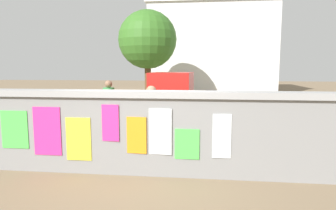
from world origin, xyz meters
TOP-DOWN VIEW (x-y plane):
  - ground at (0.00, 8.00)m, footprint 60.00×60.00m
  - poster_wall at (-0.01, -0.00)m, footprint 7.02×0.42m
  - auto_rickshaw_truck at (1.14, 3.55)m, footprint 3.69×1.72m
  - motorcycle at (-1.79, 1.60)m, footprint 1.90×0.56m
  - bicycle_far at (-2.52, 4.57)m, footprint 1.71×0.44m
  - person_walking at (-0.01, 0.87)m, footprint 0.48×0.48m
  - person_bystander at (-1.72, 3.25)m, footprint 0.45×0.45m
  - tree_roadside at (-2.07, 11.55)m, footprint 3.32×3.32m
  - building_background at (1.67, 18.95)m, footprint 9.36×7.18m

SIDE VIEW (x-z plane):
  - ground at x=0.00m, z-range 0.00..0.00m
  - bicycle_far at x=-2.52m, z-range -0.11..0.84m
  - motorcycle at x=-1.79m, z-range 0.03..0.90m
  - poster_wall at x=-0.01m, z-range 0.02..1.61m
  - auto_rickshaw_truck at x=1.14m, z-range -0.02..1.83m
  - person_walking at x=-0.01m, z-range 0.18..1.80m
  - person_bystander at x=-1.72m, z-range 0.18..1.80m
  - building_background at x=1.67m, z-range 0.02..7.00m
  - tree_roadside at x=-2.07m, z-range 0.93..6.15m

